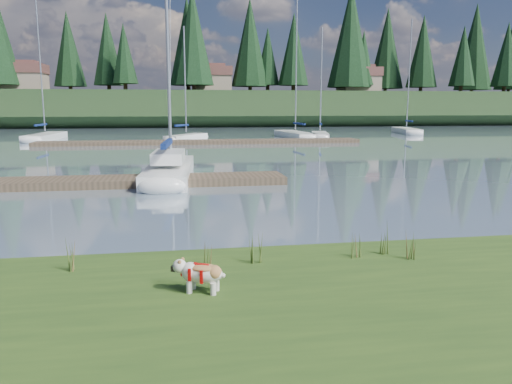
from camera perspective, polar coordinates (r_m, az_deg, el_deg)
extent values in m
plane|color=gray|center=(40.82, -8.98, 5.42)|extent=(200.00, 200.00, 0.00)
cube|color=#1C3017|center=(83.71, -9.34, 9.31)|extent=(200.00, 20.00, 5.00)
cylinder|color=silver|center=(7.44, -7.64, -10.74)|extent=(0.09, 0.09, 0.18)
cylinder|color=silver|center=(7.60, -7.21, -10.28)|extent=(0.09, 0.09, 0.18)
cylinder|color=silver|center=(7.34, -4.93, -10.98)|extent=(0.09, 0.09, 0.18)
cylinder|color=silver|center=(7.50, -4.55, -10.50)|extent=(0.09, 0.09, 0.18)
ellipsoid|color=silver|center=(7.40, -6.05, -9.26)|extent=(0.66, 0.49, 0.28)
ellipsoid|color=#AD7440|center=(7.37, -6.06, -8.60)|extent=(0.49, 0.41, 0.10)
ellipsoid|color=silver|center=(7.48, -8.73, -8.38)|extent=(0.27, 0.27, 0.21)
cube|color=black|center=(7.52, -9.37, -8.58)|extent=(0.10, 0.12, 0.08)
cube|color=white|center=(21.73, -9.79, 2.21)|extent=(2.32, 7.87, 0.70)
ellipsoid|color=white|center=(25.58, -9.14, 3.36)|extent=(1.84, 2.23, 0.70)
cylinder|color=silver|center=(22.55, -10.15, 18.97)|extent=(0.14, 0.14, 11.77)
cube|color=navy|center=(20.46, -10.14, 5.48)|extent=(0.45, 3.54, 0.20)
cube|color=white|center=(21.21, -9.94, 4.01)|extent=(1.44, 2.91, 0.45)
cube|color=#4C3D2C|center=(20.25, -19.73, 1.03)|extent=(16.00, 2.00, 0.30)
cube|color=#4C3D2C|center=(40.88, -6.16, 5.70)|extent=(26.00, 2.20, 0.30)
cube|color=white|center=(49.43, -22.92, 5.77)|extent=(2.28, 8.15, 0.70)
ellipsoid|color=white|center=(53.31, -21.70, 6.09)|extent=(1.88, 2.29, 0.70)
cylinder|color=silver|center=(49.52, -23.47, 13.73)|extent=(0.12, 0.12, 12.60)
cube|color=navy|center=(48.33, -23.38, 7.07)|extent=(0.38, 3.21, 0.20)
cube|color=white|center=(44.46, -7.96, 6.08)|extent=(4.00, 5.53, 0.70)
ellipsoid|color=white|center=(46.95, -6.27, 6.31)|extent=(1.85, 1.96, 0.70)
cylinder|color=silver|center=(44.43, -8.12, 12.58)|extent=(0.12, 0.12, 8.92)
cube|color=navy|center=(43.73, -8.49, 7.55)|extent=(1.32, 2.04, 0.20)
cube|color=white|center=(48.71, 4.52, 6.46)|extent=(2.47, 8.58, 0.70)
ellipsoid|color=white|center=(52.76, 3.11, 6.73)|extent=(2.00, 2.43, 0.70)
cylinder|color=silver|center=(48.82, 4.63, 14.80)|extent=(0.12, 0.12, 13.03)
cube|color=navy|center=(47.56, 4.96, 7.80)|extent=(0.42, 3.38, 0.20)
cube|color=white|center=(47.73, 7.32, 6.34)|extent=(2.78, 6.20, 0.70)
ellipsoid|color=white|center=(50.75, 7.15, 6.55)|extent=(1.67, 1.92, 0.70)
cylinder|color=silver|center=(47.71, 7.46, 12.64)|extent=(0.12, 0.12, 9.32)
cube|color=navy|center=(46.86, 7.40, 7.72)|extent=(0.77, 2.38, 0.20)
cube|color=white|center=(59.06, 16.80, 6.66)|extent=(3.47, 7.97, 0.70)
ellipsoid|color=white|center=(62.84, 16.00, 6.86)|extent=(2.13, 2.45, 0.70)
cylinder|color=silver|center=(59.10, 17.11, 12.83)|extent=(0.12, 0.12, 11.59)
cube|color=navy|center=(57.98, 17.09, 7.76)|extent=(0.89, 3.05, 0.20)
cone|color=#475B23|center=(8.66, -6.09, -6.66)|extent=(0.03, 0.03, 0.49)
cone|color=brown|center=(8.61, -5.32, -7.08)|extent=(0.03, 0.03, 0.39)
cone|color=#475B23|center=(8.68, -5.71, -6.44)|extent=(0.03, 0.03, 0.54)
cone|color=brown|center=(8.66, -5.14, -7.15)|extent=(0.03, 0.03, 0.34)
cone|color=#475B23|center=(8.59, -5.92, -6.96)|extent=(0.03, 0.03, 0.44)
cone|color=#475B23|center=(8.67, -0.45, -6.40)|extent=(0.03, 0.03, 0.54)
cone|color=brown|center=(8.64, 0.35, -6.83)|extent=(0.03, 0.03, 0.43)
cone|color=#475B23|center=(8.70, -0.09, -6.15)|extent=(0.03, 0.03, 0.59)
cone|color=brown|center=(8.69, 0.50, -6.92)|extent=(0.03, 0.03, 0.38)
cone|color=#475B23|center=(8.61, -0.23, -6.71)|extent=(0.03, 0.03, 0.48)
cone|color=#475B23|center=(9.45, 13.88, -5.16)|extent=(0.03, 0.03, 0.59)
cone|color=brown|center=(9.44, 14.64, -5.57)|extent=(0.03, 0.03, 0.47)
cone|color=#475B23|center=(9.49, 14.15, -4.92)|extent=(0.03, 0.03, 0.65)
cone|color=brown|center=(9.50, 14.70, -5.67)|extent=(0.03, 0.03, 0.41)
cone|color=#475B23|center=(9.39, 14.17, -5.45)|extent=(0.03, 0.03, 0.53)
cone|color=#475B23|center=(8.87, -20.85, -6.74)|extent=(0.03, 0.03, 0.52)
cone|color=brown|center=(8.80, -20.21, -7.19)|extent=(0.03, 0.03, 0.42)
cone|color=#475B23|center=(8.88, -20.44, -6.52)|extent=(0.03, 0.03, 0.57)
cone|color=brown|center=(8.84, -19.96, -7.27)|extent=(0.03, 0.03, 0.36)
cone|color=#475B23|center=(8.80, -20.81, -7.05)|extent=(0.03, 0.03, 0.47)
cone|color=#475B23|center=(9.22, 10.90, -5.96)|extent=(0.03, 0.03, 0.42)
cone|color=brown|center=(9.21, 11.69, -6.28)|extent=(0.03, 0.03, 0.34)
cone|color=#475B23|center=(9.26, 11.19, -5.76)|extent=(0.03, 0.03, 0.47)
cone|color=brown|center=(9.26, 11.77, -6.33)|extent=(0.03, 0.03, 0.30)
cone|color=#475B23|center=(9.16, 11.19, -6.21)|extent=(0.03, 0.03, 0.38)
cone|color=#475B23|center=(9.30, 17.04, -5.55)|extent=(0.03, 0.03, 0.59)
cone|color=brown|center=(9.31, 17.83, -5.96)|extent=(0.03, 0.03, 0.47)
cone|color=#475B23|center=(9.35, 17.30, -5.31)|extent=(0.03, 0.03, 0.65)
cone|color=brown|center=(9.36, 17.87, -6.06)|extent=(0.03, 0.03, 0.41)
cone|color=#475B23|center=(9.25, 17.36, -5.85)|extent=(0.03, 0.03, 0.53)
cube|color=#33281C|center=(9.58, -6.94, -8.31)|extent=(60.00, 0.50, 0.14)
cylinder|color=#382619|center=(83.32, -16.43, 11.39)|extent=(0.60, 0.60, 1.80)
cone|color=black|center=(83.72, -16.64, 15.39)|extent=(4.84, 4.84, 11.00)
cylinder|color=#382619|center=(76.83, -7.10, 11.87)|extent=(0.60, 0.60, 1.80)
cone|color=black|center=(77.44, -7.22, 17.20)|extent=(6.16, 6.16, 14.00)
cylinder|color=#382619|center=(82.20, 1.34, 11.80)|extent=(0.60, 0.60, 1.80)
cone|color=black|center=(82.52, 1.35, 15.24)|extent=(3.96, 3.96, 9.00)
cylinder|color=#382619|center=(83.71, 10.56, 11.61)|extent=(0.60, 0.60, 1.80)
cone|color=black|center=(84.37, 10.74, 17.11)|extent=(7.04, 7.04, 16.00)
cylinder|color=#382619|center=(92.08, 18.29, 11.11)|extent=(0.60, 0.60, 1.80)
cone|color=black|center=(92.49, 18.50, 15.00)|extent=(5.28, 5.28, 12.00)
cylinder|color=#382619|center=(95.45, 26.47, 10.52)|extent=(0.60, 0.60, 1.80)
cone|color=black|center=(95.78, 26.73, 13.88)|extent=(4.62, 4.62, 10.50)
cube|color=gray|center=(83.63, -24.96, 11.22)|extent=(6.00, 5.00, 2.80)
cube|color=brown|center=(83.74, -25.07, 12.65)|extent=(6.30, 5.30, 1.40)
cube|color=brown|center=(83.79, -25.11, 13.19)|extent=(4.20, 3.60, 0.70)
cube|color=gray|center=(82.02, -5.12, 12.12)|extent=(6.00, 5.00, 2.80)
cube|color=brown|center=(82.14, -5.15, 13.58)|extent=(6.30, 5.30, 1.40)
cube|color=brown|center=(82.19, -5.16, 14.14)|extent=(4.20, 3.60, 0.70)
cube|color=gray|center=(85.36, 11.63, 11.87)|extent=(6.00, 5.00, 2.80)
cube|color=brown|center=(85.47, 11.68, 13.28)|extent=(6.30, 5.30, 1.40)
cube|color=brown|center=(85.52, 11.70, 13.81)|extent=(4.20, 3.60, 0.70)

